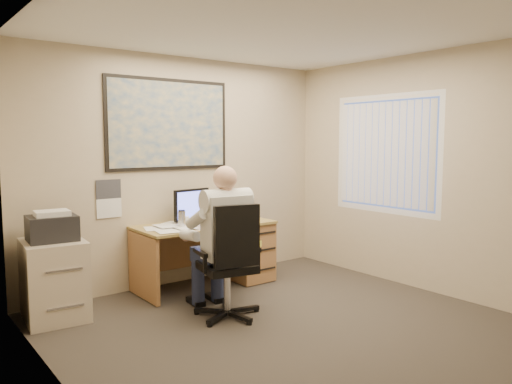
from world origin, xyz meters
TOP-DOWN VIEW (x-y plane):
  - room_shell at (0.00, 0.00)m, footprint 4.00×4.50m
  - desk at (0.39, 1.90)m, footprint 1.60×0.97m
  - world_map at (-0.19, 2.23)m, footprint 1.56×0.03m
  - wall_calendar at (-0.94, 2.24)m, footprint 0.28×0.01m
  - window_blinds at (1.97, 0.80)m, footprint 0.06×1.40m
  - filing_cabinet at (-1.65, 1.86)m, footprint 0.60×0.70m
  - office_chair at (-0.29, 0.83)m, footprint 0.80×0.80m
  - person at (-0.30, 0.91)m, footprint 0.71×0.95m

SIDE VIEW (x-z plane):
  - office_chair at x=-0.29m, z-range -0.24..0.89m
  - desk at x=0.39m, z-range -0.13..1.01m
  - filing_cabinet at x=-1.65m, z-range -0.07..0.98m
  - person at x=-0.30m, z-range 0.00..1.47m
  - wall_calendar at x=-0.94m, z-range 0.87..1.29m
  - room_shell at x=0.00m, z-range 0.00..2.70m
  - window_blinds at x=1.97m, z-range 0.90..2.20m
  - world_map at x=-0.19m, z-range 1.37..2.43m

